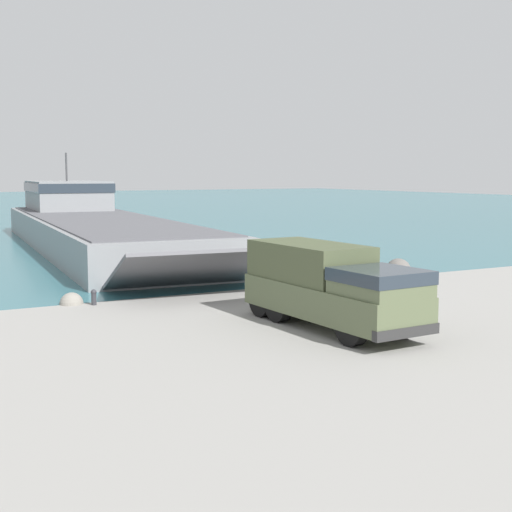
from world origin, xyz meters
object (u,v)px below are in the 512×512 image
Objects in this scene: military_truck at (330,285)px; soldier_on_ramp at (373,290)px; landing_craft at (90,223)px; mooring_bollard at (94,296)px.

military_truck reaches higher than soldier_on_ramp.
landing_craft reaches higher than mooring_bollard.
landing_craft is 5.44× the size of military_truck.
military_truck is 12.08× the size of mooring_bollard.
landing_craft is 24.51m from mooring_bollard.
soldier_on_ramp is 11.04m from mooring_bollard.
military_truck is (-0.40, -31.63, -0.16)m from landing_craft.
mooring_bollard is at bearing -146.19° from military_truck.
landing_craft is 30.66m from soldier_on_ramp.
landing_craft is at bearing -174.42° from soldier_on_ramp.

